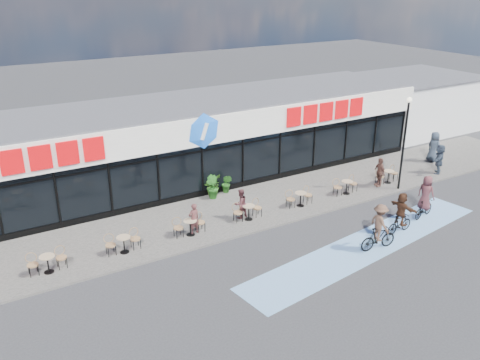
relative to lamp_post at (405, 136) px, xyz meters
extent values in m
plane|color=#28282B|center=(-9.87, -2.30, -3.18)|extent=(120.00, 120.00, 0.00)
cube|color=#635F58|center=(-9.87, 2.20, -3.13)|extent=(44.00, 5.00, 0.10)
cube|color=#6591BF|center=(-5.87, -3.80, -3.17)|extent=(14.17, 4.13, 0.01)
cube|color=black|center=(-9.87, 7.70, -1.68)|extent=(30.00, 6.00, 3.00)
cube|color=white|center=(-9.87, 7.55, 0.57)|extent=(30.60, 6.30, 1.50)
cube|color=#47474C|center=(-9.87, 7.70, 1.37)|extent=(30.60, 6.30, 0.10)
cube|color=navy|center=(-9.87, 4.66, -0.13)|extent=(30.60, 0.08, 0.18)
cube|color=black|center=(-9.87, 4.67, -0.53)|extent=(30.00, 0.06, 0.08)
cube|color=black|center=(-9.87, 4.68, -2.98)|extent=(30.00, 0.10, 0.40)
cube|color=#C0070B|center=(-17.87, 4.40, 0.62)|extent=(5.63, 0.18, 1.10)
cube|color=#C0070B|center=(-1.87, 4.40, 0.62)|extent=(5.63, 0.18, 1.10)
ellipsoid|color=blue|center=(-9.87, 4.40, 0.62)|extent=(1.90, 0.24, 1.90)
cylinder|color=black|center=(-17.37, 4.67, -1.68)|extent=(0.10, 0.10, 3.00)
cylinder|color=black|center=(-14.87, 4.67, -1.68)|extent=(0.10, 0.10, 3.00)
cylinder|color=black|center=(-12.37, 4.67, -1.68)|extent=(0.10, 0.10, 3.00)
cylinder|color=black|center=(-9.87, 4.67, -1.68)|extent=(0.10, 0.10, 3.00)
cylinder|color=black|center=(-7.37, 4.67, -1.68)|extent=(0.10, 0.10, 3.00)
cylinder|color=black|center=(-4.87, 4.67, -1.68)|extent=(0.10, 0.10, 3.00)
cylinder|color=black|center=(-2.37, 4.67, -1.68)|extent=(0.10, 0.10, 3.00)
cylinder|color=black|center=(0.13, 4.67, -1.68)|extent=(0.10, 0.10, 3.00)
cylinder|color=black|center=(2.63, 4.67, -1.68)|extent=(0.10, 0.10, 3.00)
cylinder|color=black|center=(5.13, 4.67, -1.68)|extent=(0.10, 0.10, 3.00)
cube|color=silver|center=(10.63, 8.70, -1.18)|extent=(9.00, 7.00, 4.00)
cube|color=#47474C|center=(10.63, 8.70, 0.87)|extent=(9.20, 7.20, 0.12)
cylinder|color=black|center=(0.00, 0.00, -0.61)|extent=(0.12, 0.12, 4.95)
sphere|color=#FFF2CC|center=(0.00, 0.00, 1.97)|extent=(0.28, 0.28, 0.28)
cylinder|color=tan|center=(-18.68, 0.93, -2.36)|extent=(0.60, 0.60, 0.04)
cylinder|color=black|center=(-18.68, 0.93, -2.71)|extent=(0.06, 0.06, 0.70)
cylinder|color=black|center=(-18.68, 0.93, -3.07)|extent=(0.40, 0.40, 0.02)
cylinder|color=tan|center=(-15.54, 0.93, -2.36)|extent=(0.60, 0.60, 0.04)
cylinder|color=black|center=(-15.54, 0.93, -2.71)|extent=(0.06, 0.06, 0.70)
cylinder|color=black|center=(-15.54, 0.93, -3.07)|extent=(0.40, 0.40, 0.02)
cylinder|color=tan|center=(-12.41, 0.93, -2.36)|extent=(0.60, 0.60, 0.04)
cylinder|color=black|center=(-12.41, 0.93, -2.71)|extent=(0.06, 0.06, 0.70)
cylinder|color=black|center=(-12.41, 0.93, -3.07)|extent=(0.40, 0.40, 0.02)
cylinder|color=tan|center=(-9.28, 0.93, -2.36)|extent=(0.60, 0.60, 0.04)
cylinder|color=black|center=(-9.28, 0.93, -2.71)|extent=(0.06, 0.06, 0.70)
cylinder|color=black|center=(-9.28, 0.93, -3.07)|extent=(0.40, 0.40, 0.02)
cylinder|color=tan|center=(-6.14, 0.93, -2.36)|extent=(0.60, 0.60, 0.04)
cylinder|color=black|center=(-6.14, 0.93, -2.71)|extent=(0.06, 0.06, 0.70)
cylinder|color=black|center=(-6.14, 0.93, -3.07)|extent=(0.40, 0.40, 0.02)
cylinder|color=tan|center=(-3.01, 0.93, -2.36)|extent=(0.60, 0.60, 0.04)
cylinder|color=black|center=(-3.01, 0.93, -2.71)|extent=(0.06, 0.06, 0.70)
cylinder|color=black|center=(-3.01, 0.93, -3.07)|extent=(0.40, 0.40, 0.02)
cylinder|color=tan|center=(0.12, 0.93, -2.36)|extent=(0.60, 0.60, 0.04)
cylinder|color=black|center=(0.12, 0.93, -2.71)|extent=(0.06, 0.06, 0.70)
cylinder|color=black|center=(0.12, 0.93, -3.07)|extent=(0.40, 0.40, 0.02)
imported|color=#2B5418|center=(-9.43, 4.43, -2.54)|extent=(1.24, 1.28, 1.08)
imported|color=#1F5B1A|center=(-9.59, 4.16, -2.46)|extent=(0.68, 0.78, 1.25)
imported|color=#1D4C15|center=(-8.56, 4.40, -2.55)|extent=(0.70, 0.74, 1.05)
imported|color=#512B2A|center=(-12.19, 0.98, -2.33)|extent=(0.58, 0.42, 1.49)
imported|color=#4C272A|center=(-9.51, 1.32, -2.33)|extent=(0.82, 0.69, 1.50)
imported|color=brown|center=(-0.69, 0.86, -2.24)|extent=(0.64, 1.05, 1.67)
imported|color=#2D3846|center=(5.32, 2.16, -2.11)|extent=(0.71, 1.01, 1.95)
imported|color=#333F4F|center=(3.90, 0.55, -2.18)|extent=(1.67, 1.38, 1.79)
imported|color=black|center=(-1.57, -3.09, -2.71)|extent=(1.62, 0.76, 0.94)
imported|color=#522A2E|center=(-1.57, -3.09, -1.86)|extent=(0.72, 0.95, 1.74)
imported|color=black|center=(-3.85, -3.65, -2.72)|extent=(1.56, 0.50, 0.93)
imported|color=#402417|center=(-3.85, -3.65, -1.95)|extent=(0.52, 1.47, 1.56)
imported|color=black|center=(-5.84, -4.28, -2.64)|extent=(1.83, 0.71, 1.07)
imported|color=brown|center=(-5.84, -4.28, -1.89)|extent=(0.75, 1.15, 1.68)
camera|label=1|loc=(-21.01, -18.07, 7.91)|focal=38.00mm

